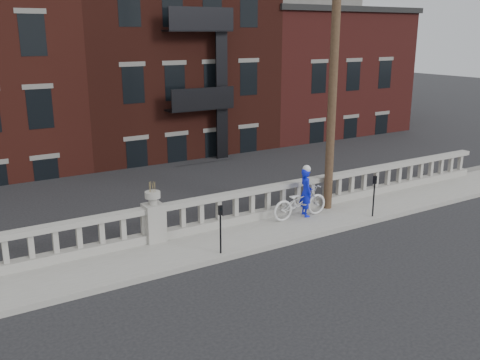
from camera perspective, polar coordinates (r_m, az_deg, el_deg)
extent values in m
plane|color=black|center=(12.53, -1.77, -12.86)|extent=(120.00, 120.00, 0.00)
cube|color=gray|center=(14.91, -7.63, -7.83)|extent=(32.00, 2.20, 0.15)
cube|color=gray|center=(15.64, -9.11, -5.96)|extent=(28.00, 0.34, 0.25)
cube|color=gray|center=(15.36, -9.24, -3.09)|extent=(28.00, 0.34, 0.16)
cube|color=gray|center=(15.50, -9.18, -4.49)|extent=(0.55, 0.55, 1.10)
cylinder|color=gray|center=(15.29, -9.28, -2.20)|extent=(0.24, 0.24, 0.20)
cylinder|color=gray|center=(15.23, -9.31, -1.56)|extent=(0.44, 0.44, 0.18)
cube|color=#605E59|center=(17.10, -9.19, -14.03)|extent=(36.00, 0.50, 5.15)
cube|color=black|center=(37.63, -22.00, -2.95)|extent=(80.00, 44.00, 0.50)
cube|color=#595651|center=(20.41, -19.07, -11.41)|extent=(16.00, 7.00, 4.00)
cube|color=#595651|center=(50.66, 1.06, 13.34)|extent=(14.00, 14.00, 18.00)
cube|color=#3E1711|center=(31.82, -10.68, 9.51)|extent=(10.00, 14.00, 15.50)
cube|color=#5B1F1B|center=(36.84, 4.21, 7.78)|extent=(10.00, 14.00, 12.00)
cube|color=black|center=(36.52, 4.41, 17.38)|extent=(10.30, 14.30, 0.30)
cylinder|color=#422D1E|center=(17.62, 10.01, 12.70)|extent=(0.28, 0.28, 10.00)
cylinder|color=black|center=(14.45, -2.09, -5.79)|extent=(0.05, 0.05, 1.10)
cube|color=black|center=(14.22, -2.12, -3.24)|extent=(0.10, 0.08, 0.26)
cube|color=black|center=(14.17, -2.03, -3.14)|extent=(0.06, 0.01, 0.08)
cylinder|color=black|center=(17.82, 14.06, -2.09)|extent=(0.05, 0.05, 1.10)
cube|color=black|center=(17.63, 14.20, 0.02)|extent=(0.10, 0.08, 0.26)
cube|color=black|center=(17.59, 14.31, 0.11)|extent=(0.06, 0.01, 0.08)
imported|color=silver|center=(17.29, 6.41, -2.31)|extent=(2.04, 0.75, 1.06)
imported|color=#0E1AD4|center=(17.41, 7.04, -1.30)|extent=(0.53, 0.67, 1.59)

